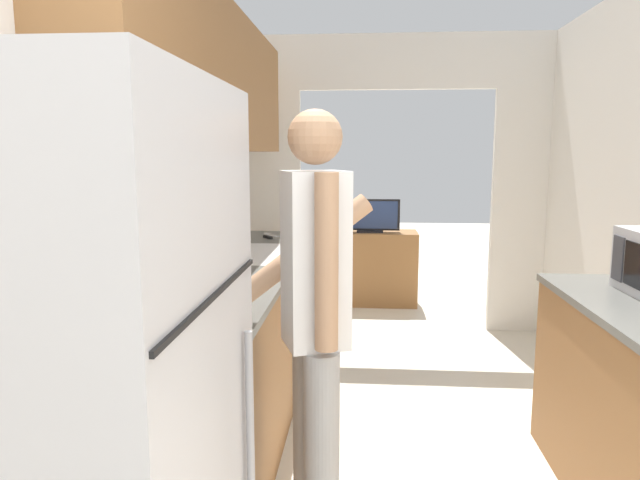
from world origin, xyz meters
TOP-DOWN VIEW (x-y plane):
  - wall_left at (-1.21, 1.89)m, footprint 0.38×6.61m
  - wall_far_with_doorway at (0.00, 4.24)m, footprint 2.93×0.06m
  - counter_left at (-0.96, 2.25)m, footprint 0.62×2.95m
  - refrigerator at (-0.93, 0.53)m, footprint 0.71×0.81m
  - range_oven at (-0.96, 2.84)m, footprint 0.66×0.80m
  - person at (-0.43, 1.30)m, footprint 0.53×0.45m
  - tv_cabinet at (-0.20, 5.05)m, footprint 0.95×0.42m
  - television at (-0.20, 5.01)m, footprint 0.59×0.16m
  - knife at (-0.98, 3.53)m, footprint 0.16×0.30m

SIDE VIEW (x-z plane):
  - tv_cabinet at x=-0.20m, z-range 0.00..0.74m
  - counter_left at x=-0.96m, z-range 0.00..0.90m
  - range_oven at x=-0.96m, z-range -0.06..0.97m
  - refrigerator at x=-0.93m, z-range 0.00..1.69m
  - person at x=-0.43m, z-range 0.06..1.74m
  - knife at x=-0.98m, z-range 0.89..0.91m
  - television at x=-0.20m, z-range 0.74..1.07m
  - wall_far_with_doorway at x=0.00m, z-range 0.19..2.69m
  - wall_left at x=-1.21m, z-range 0.28..2.78m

